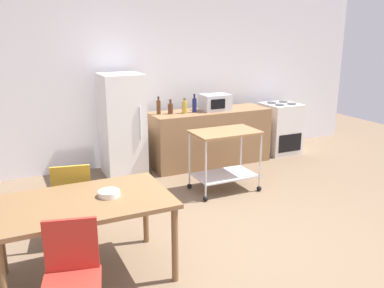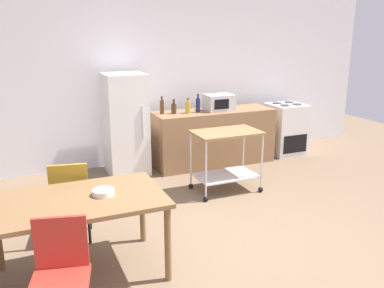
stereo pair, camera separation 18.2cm
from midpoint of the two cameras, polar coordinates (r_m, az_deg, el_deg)
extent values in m
plane|color=brown|center=(4.48, 6.67, -13.58)|extent=(12.00, 12.00, 0.00)
cube|color=white|center=(6.87, -7.33, 9.39)|extent=(8.40, 0.12, 2.90)
cube|color=olive|center=(6.84, 1.73, 0.97)|extent=(2.00, 0.64, 0.90)
cube|color=brown|center=(3.74, -16.17, -7.79)|extent=(1.50, 0.90, 0.04)
cylinder|color=brown|center=(3.54, -26.13, -17.13)|extent=(0.06, 0.06, 0.71)
cylinder|color=brown|center=(3.72, -3.83, -13.75)|extent=(0.06, 0.06, 0.71)
cylinder|color=brown|center=(4.22, -26.14, -11.65)|extent=(0.06, 0.06, 0.71)
cylinder|color=brown|center=(4.38, -7.65, -9.13)|extent=(0.06, 0.06, 0.71)
cube|color=gold|center=(4.52, -17.25, -7.28)|extent=(0.47, 0.47, 0.04)
cube|color=gold|center=(4.28, -17.58, -5.48)|extent=(0.38, 0.10, 0.40)
cylinder|color=black|center=(4.77, -14.88, -9.10)|extent=(0.03, 0.03, 0.45)
cylinder|color=black|center=(4.79, -19.00, -9.33)|extent=(0.03, 0.03, 0.45)
cylinder|color=black|center=(4.46, -14.86, -10.88)|extent=(0.03, 0.03, 0.45)
cylinder|color=black|center=(4.48, -19.29, -11.13)|extent=(0.03, 0.03, 0.45)
cube|color=#B72D23|center=(3.13, -18.04, -18.25)|extent=(0.48, 0.48, 0.04)
cube|color=#B72D23|center=(3.17, -18.04, -13.13)|extent=(0.38, 0.12, 0.40)
cube|color=white|center=(7.61, 11.44, 2.16)|extent=(0.60, 0.60, 0.90)
cube|color=black|center=(7.42, 12.75, 0.14)|extent=(0.48, 0.01, 0.32)
cylinder|color=#47474C|center=(7.35, 11.37, 5.36)|extent=(0.16, 0.16, 0.02)
cylinder|color=#47474C|center=(7.50, 12.98, 5.47)|extent=(0.16, 0.16, 0.02)
cylinder|color=#47474C|center=(7.54, 10.29, 5.67)|extent=(0.16, 0.16, 0.02)
cylinder|color=#47474C|center=(7.69, 11.87, 5.78)|extent=(0.16, 0.16, 0.02)
cube|color=white|center=(6.35, -10.42, 2.59)|extent=(0.60, 0.60, 1.55)
cylinder|color=silver|center=(6.08, -8.04, 2.88)|extent=(0.02, 0.02, 0.50)
cube|color=olive|center=(5.58, 3.69, 1.65)|extent=(0.90, 0.56, 0.03)
cube|color=silver|center=(5.76, 3.59, -4.30)|extent=(0.83, 0.52, 0.02)
cylinder|color=silver|center=(5.29, 0.94, -3.45)|extent=(0.02, 0.02, 0.76)
sphere|color=black|center=(5.44, 0.92, -7.59)|extent=(0.07, 0.07, 0.07)
cylinder|color=silver|center=(5.69, 8.55, -2.24)|extent=(0.02, 0.02, 0.76)
sphere|color=black|center=(5.83, 8.39, -6.12)|extent=(0.07, 0.07, 0.07)
cylinder|color=silver|center=(5.72, -1.28, -1.98)|extent=(0.02, 0.02, 0.76)
sphere|color=black|center=(5.86, -1.26, -5.85)|extent=(0.07, 0.07, 0.07)
cylinder|color=silver|center=(6.09, 5.95, -0.95)|extent=(0.02, 0.02, 0.76)
sphere|color=black|center=(6.22, 5.84, -4.62)|extent=(0.07, 0.07, 0.07)
cylinder|color=#4C2D19|center=(6.45, -5.47, 5.06)|extent=(0.07, 0.07, 0.21)
cylinder|color=#4C2D19|center=(6.42, -5.50, 6.22)|extent=(0.03, 0.03, 0.05)
cylinder|color=black|center=(6.42, -5.50, 6.50)|extent=(0.03, 0.03, 0.01)
cylinder|color=#4C2D19|center=(6.47, -3.81, 4.89)|extent=(0.08, 0.08, 0.16)
cylinder|color=#4C2D19|center=(6.45, -3.83, 5.82)|extent=(0.04, 0.04, 0.06)
cylinder|color=black|center=(6.44, -3.83, 6.11)|extent=(0.04, 0.04, 0.01)
cylinder|color=gold|center=(6.50, -1.85, 5.08)|extent=(0.08, 0.08, 0.18)
cylinder|color=gold|center=(6.48, -1.85, 6.04)|extent=(0.04, 0.04, 0.04)
cylinder|color=black|center=(6.48, -1.86, 6.27)|extent=(0.04, 0.04, 0.01)
cylinder|color=navy|center=(6.56, -0.47, 5.36)|extent=(0.07, 0.07, 0.22)
cylinder|color=navy|center=(6.54, -0.47, 6.58)|extent=(0.03, 0.03, 0.06)
cylinder|color=black|center=(6.53, -0.47, 6.89)|extent=(0.03, 0.03, 0.01)
cube|color=silver|center=(6.75, 2.45, 5.80)|extent=(0.46, 0.34, 0.26)
cube|color=black|center=(6.58, 2.84, 5.54)|extent=(0.25, 0.01, 0.16)
cylinder|color=white|center=(3.75, -12.79, -6.71)|extent=(0.19, 0.19, 0.05)
camera|label=1|loc=(0.09, -91.02, -0.28)|focal=38.49mm
camera|label=2|loc=(0.09, 88.98, 0.28)|focal=38.49mm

